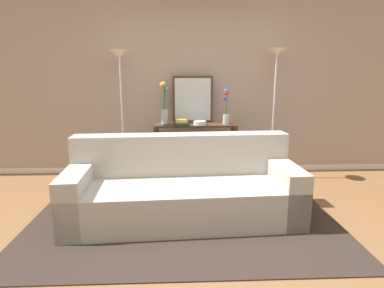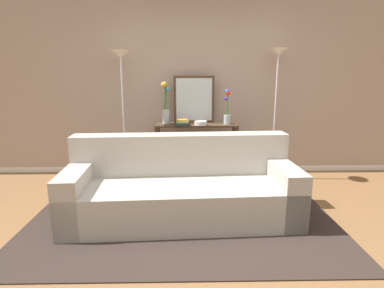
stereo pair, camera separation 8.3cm
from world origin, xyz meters
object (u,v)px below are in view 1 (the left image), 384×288
at_px(floor_lamp_right, 276,78).
at_px(vase_tall_flowers, 164,107).
at_px(couch, 183,190).
at_px(vase_short_flowers, 226,109).
at_px(fruit_bowl, 200,123).
at_px(wall_mirror, 193,99).
at_px(book_stack, 181,123).
at_px(floor_lamp_left, 120,80).
at_px(book_row_under_console, 171,174).
at_px(console_table, 195,142).

relative_size(floor_lamp_right, vase_tall_flowers, 3.12).
relative_size(couch, vase_short_flowers, 4.86).
height_order(vase_short_flowers, fruit_bowl, vase_short_flowers).
height_order(couch, fruit_bowl, fruit_bowl).
height_order(wall_mirror, book_stack, wall_mirror).
distance_m(floor_lamp_left, fruit_bowl, 1.26).
relative_size(wall_mirror, vase_short_flowers, 1.36).
bearing_deg(floor_lamp_left, book_row_under_console, 4.41).
height_order(console_table, fruit_bowl, fruit_bowl).
distance_m(couch, console_table, 1.35).
relative_size(floor_lamp_left, fruit_bowl, 10.15).
bearing_deg(console_table, vase_tall_flowers, 174.24).
bearing_deg(book_stack, vase_tall_flowers, 147.68).
height_order(floor_lamp_right, vase_tall_flowers, floor_lamp_right).
bearing_deg(book_stack, console_table, 27.91).
height_order(vase_tall_flowers, vase_short_flowers, vase_tall_flowers).
relative_size(couch, book_stack, 11.26).
distance_m(fruit_bowl, book_row_under_console, 0.91).
distance_m(console_table, vase_short_flowers, 0.66).
height_order(floor_lamp_left, vase_short_flowers, floor_lamp_left).
xyz_separation_m(wall_mirror, vase_tall_flowers, (-0.42, -0.09, -0.11)).
bearing_deg(console_table, book_stack, -152.09).
bearing_deg(book_stack, couch, -89.74).
bearing_deg(book_row_under_console, couch, -82.82).
bearing_deg(couch, floor_lamp_right, 43.46).
bearing_deg(console_table, fruit_bowl, -59.80).
distance_m(vase_short_flowers, fruit_bowl, 0.44).
height_order(floor_lamp_right, book_row_under_console, floor_lamp_right).
xyz_separation_m(couch, floor_lamp_right, (1.33, 1.26, 1.17)).
bearing_deg(fruit_bowl, wall_mirror, 110.87).
distance_m(wall_mirror, vase_short_flowers, 0.52).
bearing_deg(book_stack, book_row_under_console, 145.75).
bearing_deg(couch, vase_tall_flowers, 100.40).
distance_m(vase_tall_flowers, fruit_bowl, 0.57).
distance_m(console_table, vase_tall_flowers, 0.68).
xyz_separation_m(floor_lamp_right, fruit_bowl, (-1.07, -0.05, -0.63)).
distance_m(vase_short_flowers, book_stack, 0.68).
distance_m(couch, fruit_bowl, 1.36).
bearing_deg(console_table, couch, -98.66).
bearing_deg(wall_mirror, couch, -96.59).
height_order(vase_short_flowers, book_row_under_console, vase_short_flowers).
bearing_deg(console_table, wall_mirror, 103.25).
bearing_deg(floor_lamp_left, vase_short_flowers, 1.20).
bearing_deg(wall_mirror, floor_lamp_left, -169.34).
xyz_separation_m(floor_lamp_right, wall_mirror, (-1.17, 0.19, -0.32)).
relative_size(vase_tall_flowers, book_stack, 2.77).
xyz_separation_m(vase_tall_flowers, vase_short_flowers, (0.89, -0.07, -0.01)).
bearing_deg(fruit_bowl, book_row_under_console, 166.69).
relative_size(console_table, floor_lamp_right, 0.63).
bearing_deg(book_stack, vase_short_flowers, 7.69).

